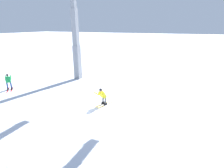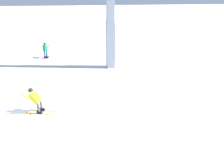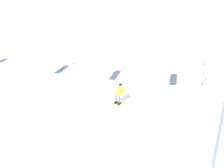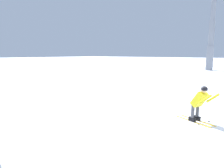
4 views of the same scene
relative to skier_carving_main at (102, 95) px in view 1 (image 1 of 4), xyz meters
name	(u,v)px [view 1 (image 1 of 4)]	position (x,y,z in m)	size (l,w,h in m)	color
ground_plane	(99,109)	(0.08, -0.77, -0.85)	(260.00, 260.00, 0.00)	white
skier_carving_main	(102,95)	(0.00, 0.00, 0.00)	(1.12, 1.74, 1.61)	yellow
lift_tower_near	(76,34)	(-5.95, 5.38, 4.27)	(0.68, 2.57, 12.17)	gray
skier_distant_uphill	(8,81)	(-9.98, -0.54, 0.06)	(1.50, 1.49, 1.61)	red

